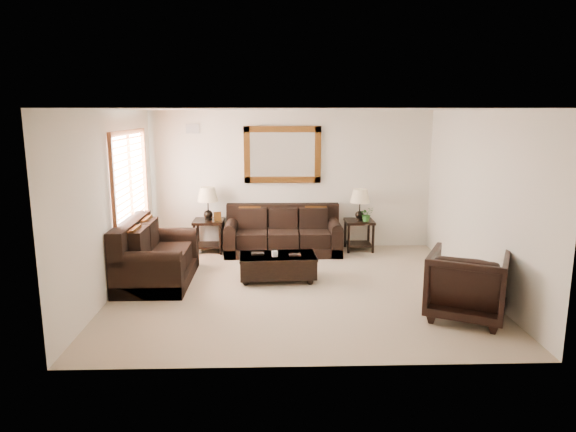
{
  "coord_description": "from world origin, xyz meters",
  "views": [
    {
      "loc": [
        -0.37,
        -7.53,
        2.66
      ],
      "look_at": [
        -0.12,
        0.6,
        1.01
      ],
      "focal_mm": 32.0,
      "sensor_mm": 36.0,
      "label": 1
    }
  ],
  "objects_px": {
    "armchair": "(467,281)",
    "loveseat": "(154,259)",
    "sofa": "(283,236)",
    "end_table_left": "(208,210)",
    "end_table_right": "(360,211)",
    "coffee_table": "(278,264)"
  },
  "relations": [
    {
      "from": "sofa",
      "to": "armchair",
      "type": "relative_size",
      "value": 2.23
    },
    {
      "from": "loveseat",
      "to": "end_table_left",
      "type": "xyz_separation_m",
      "value": [
        0.66,
        1.8,
        0.46
      ]
    },
    {
      "from": "sofa",
      "to": "end_table_left",
      "type": "relative_size",
      "value": 1.75
    },
    {
      "from": "sofa",
      "to": "end_table_left",
      "type": "distance_m",
      "value": 1.52
    },
    {
      "from": "end_table_left",
      "to": "end_table_right",
      "type": "height_order",
      "value": "end_table_left"
    },
    {
      "from": "sofa",
      "to": "end_table_left",
      "type": "bearing_deg",
      "value": 175.73
    },
    {
      "from": "loveseat",
      "to": "armchair",
      "type": "height_order",
      "value": "loveseat"
    },
    {
      "from": "sofa",
      "to": "end_table_right",
      "type": "height_order",
      "value": "end_table_right"
    },
    {
      "from": "end_table_right",
      "to": "armchair",
      "type": "height_order",
      "value": "end_table_right"
    },
    {
      "from": "sofa",
      "to": "end_table_right",
      "type": "xyz_separation_m",
      "value": [
        1.49,
        0.12,
        0.46
      ]
    },
    {
      "from": "loveseat",
      "to": "armchair",
      "type": "xyz_separation_m",
      "value": [
        4.44,
        -1.6,
        0.13
      ]
    },
    {
      "from": "sofa",
      "to": "coffee_table",
      "type": "bearing_deg",
      "value": -94.2
    },
    {
      "from": "sofa",
      "to": "loveseat",
      "type": "height_order",
      "value": "loveseat"
    },
    {
      "from": "sofa",
      "to": "end_table_left",
      "type": "height_order",
      "value": "end_table_left"
    },
    {
      "from": "loveseat",
      "to": "end_table_left",
      "type": "bearing_deg",
      "value": -20.23
    },
    {
      "from": "armchair",
      "to": "end_table_right",
      "type": "bearing_deg",
      "value": -49.13
    },
    {
      "from": "loveseat",
      "to": "coffee_table",
      "type": "distance_m",
      "value": 1.98
    },
    {
      "from": "loveseat",
      "to": "end_table_right",
      "type": "bearing_deg",
      "value": -63.23
    },
    {
      "from": "sofa",
      "to": "coffee_table",
      "type": "distance_m",
      "value": 1.68
    },
    {
      "from": "armchair",
      "to": "loveseat",
      "type": "bearing_deg",
      "value": 7.08
    },
    {
      "from": "end_table_right",
      "to": "armchair",
      "type": "xyz_separation_m",
      "value": [
        0.85,
        -3.4,
        -0.29
      ]
    },
    {
      "from": "loveseat",
      "to": "end_table_left",
      "type": "relative_size",
      "value": 1.4
    }
  ]
}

